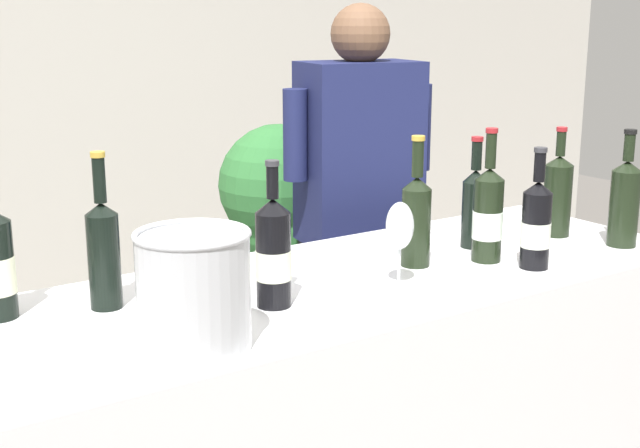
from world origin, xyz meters
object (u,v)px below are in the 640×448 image
wine_bottle_8 (559,194)px  wine_glass (400,229)px  wine_bottle_0 (475,205)px  person_server (358,256)px  wine_bottle_4 (488,215)px  potted_shrub (285,210)px  wine_bottle_3 (416,217)px  wine_bottle_2 (536,224)px  wine_bottle_7 (273,253)px  ice_bucket (194,290)px  wine_bottle_6 (104,250)px  wine_bottle_1 (625,201)px

wine_bottle_8 → wine_glass: 0.70m
wine_bottle_0 → wine_bottle_8: (0.29, -0.04, 0.00)m
person_server → wine_bottle_0: bearing=-95.2°
wine_bottle_4 → potted_shrub: 1.25m
wine_bottle_3 → wine_glass: 0.19m
wine_bottle_0 → person_server: 0.69m
person_server → potted_shrub: 0.50m
wine_bottle_2 → wine_bottle_7: (-0.71, 0.12, 0.01)m
wine_bottle_2 → ice_bucket: wine_bottle_2 is taller
wine_bottle_2 → wine_glass: wine_bottle_2 is taller
wine_glass → potted_shrub: (0.46, 1.27, -0.25)m
wine_bottle_6 → wine_bottle_7: (0.31, -0.20, -0.01)m
wine_bottle_0 → wine_glass: 0.43m
wine_bottle_2 → potted_shrub: wine_bottle_2 is taller
wine_bottle_8 → wine_bottle_3: bearing=-179.7°
wine_bottle_8 → wine_bottle_6: bearing=174.4°
wine_bottle_3 → wine_bottle_4: 0.20m
wine_bottle_4 → wine_bottle_7: bearing=179.5°
wine_bottle_4 → wine_bottle_8: bearing=11.7°
wine_bottle_8 → wine_glass: size_ratio=1.55×
wine_bottle_6 → wine_glass: size_ratio=1.70×
wine_bottle_8 → potted_shrub: wine_bottle_8 is taller
wine_bottle_0 → person_server: person_server is taller
wine_bottle_1 → ice_bucket: 1.34m
wine_bottle_1 → potted_shrub: (-0.30, 1.33, -0.24)m
wine_bottle_2 → ice_bucket: 0.96m
wine_bottle_0 → wine_bottle_4: (-0.07, -0.12, 0.01)m
person_server → wine_bottle_4: bearing=-99.6°
ice_bucket → potted_shrub: size_ratio=0.19×
wine_bottle_3 → wine_bottle_8: size_ratio=1.06×
wine_bottle_3 → wine_bottle_4: bearing=-21.3°
wine_bottle_3 → wine_bottle_6: bearing=170.3°
wine_bottle_4 → wine_bottle_8: wine_bottle_4 is taller
wine_bottle_2 → wine_bottle_8: size_ratio=0.98×
wine_bottle_2 → wine_bottle_1: bearing=1.9°
wine_bottle_6 → potted_shrub: wine_bottle_6 is taller
wine_bottle_0 → wine_bottle_1: (0.36, -0.22, 0.01)m
wine_bottle_0 → potted_shrub: (0.06, 1.10, -0.23)m
wine_bottle_0 → wine_glass: (-0.40, -0.16, 0.02)m
wine_bottle_8 → ice_bucket: 1.29m
wine_bottle_3 → potted_shrub: 1.22m
wine_bottle_6 → person_server: (1.09, 0.53, -0.31)m
wine_bottle_2 → wine_bottle_6: bearing=162.5°
wine_bottle_1 → wine_bottle_3: 0.64m
wine_bottle_4 → person_server: bearing=80.4°
wine_bottle_0 → person_server: size_ratio=0.19×
wine_bottle_8 → wine_glass: bearing=-170.6°
wine_bottle_8 → potted_shrub: bearing=101.4°
wine_bottle_0 → potted_shrub: size_ratio=0.25×
wine_bottle_7 → wine_bottle_3: bearing=8.1°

